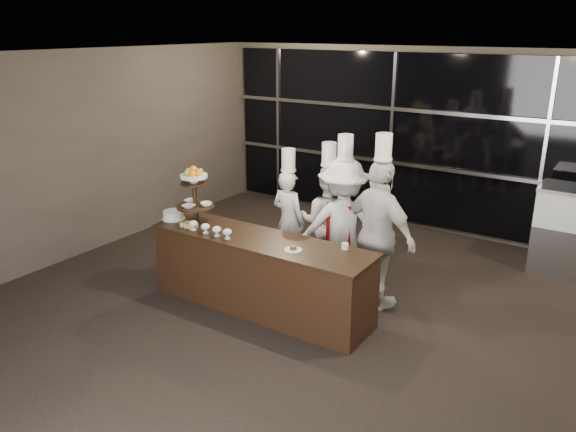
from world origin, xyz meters
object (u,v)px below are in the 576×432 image
Objects in this scene: chef_b at (327,221)px; chef_d at (379,235)px; buffet_counter at (261,273)px; chef_c at (343,226)px; layer_cake at (173,215)px; chef_a at (288,218)px; display_stand at (195,191)px.

chef_d reaches higher than chef_b.
chef_d reaches higher than buffet_counter.
buffet_counter is 1.49m from chef_d.
chef_c is at bearing 60.43° from buffet_counter.
layer_cake is 2.04m from chef_b.
chef_b reaches higher than chef_a.
layer_cake is 2.19m from chef_c.
chef_d is at bearing 19.50° from layer_cake.
layer_cake is 0.14× the size of chef_d.
chef_c is 0.95× the size of chef_d.
chef_c is (0.37, -0.27, 0.08)m from chef_b.
chef_a is at bearing -171.51° from chef_b.
chef_a is 0.81× the size of chef_d.
chef_a is at bearing 51.78° from layer_cake.
chef_b is at bearing 46.74° from display_stand.
buffet_counter is 9.47× the size of layer_cake.
chef_a is 1.57m from chef_d.
layer_cake is (-1.35, -0.05, 0.51)m from buffet_counter.
chef_a is 0.58m from chef_b.
display_stand is 0.35× the size of chef_d.
chef_b is (1.20, 1.27, -0.54)m from display_stand.
layer_cake reaches higher than buffet_counter.
buffet_counter is 1.63× the size of chef_a.
display_stand is 1.46m from chef_a.
chef_d is (0.95, -0.44, 0.14)m from chef_b.
buffet_counter is at bearing -98.84° from chef_b.
layer_cake is at bearing -151.18° from chef_c.
chef_a reaches higher than buffet_counter.
chef_c is (1.57, 1.01, -0.45)m from display_stand.
chef_c is (0.95, -0.18, 0.13)m from chef_a.
buffet_counter is at bearing -143.93° from chef_d.
chef_c reaches higher than chef_a.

